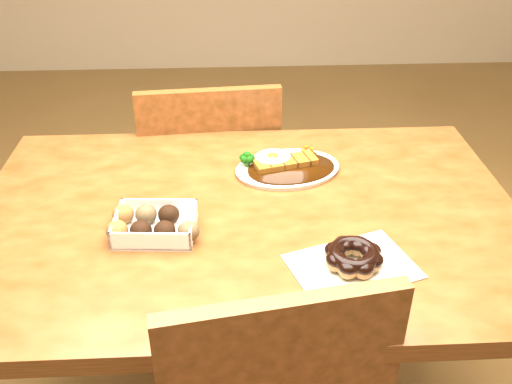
{
  "coord_description": "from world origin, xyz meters",
  "views": [
    {
      "loc": [
        -0.04,
        -1.03,
        1.45
      ],
      "look_at": [
        0.02,
        -0.02,
        0.81
      ],
      "focal_mm": 40.0,
      "sensor_mm": 36.0,
      "label": 1
    }
  ],
  "objects_px": {
    "table": "(248,247)",
    "pon_de_ring": "(353,258)",
    "chair_far": "(211,189)",
    "katsu_curry_plate": "(286,166)",
    "donut_box": "(153,224)"
  },
  "relations": [
    {
      "from": "table",
      "to": "pon_de_ring",
      "type": "bearing_deg",
      "value": -45.95
    },
    {
      "from": "chair_far",
      "to": "katsu_curry_plate",
      "type": "relative_size",
      "value": 3.08
    },
    {
      "from": "katsu_curry_plate",
      "to": "pon_de_ring",
      "type": "bearing_deg",
      "value": -76.06
    },
    {
      "from": "table",
      "to": "katsu_curry_plate",
      "type": "height_order",
      "value": "katsu_curry_plate"
    },
    {
      "from": "donut_box",
      "to": "pon_de_ring",
      "type": "height_order",
      "value": "donut_box"
    },
    {
      "from": "pon_de_ring",
      "to": "donut_box",
      "type": "bearing_deg",
      "value": 161.59
    },
    {
      "from": "chair_far",
      "to": "katsu_curry_plate",
      "type": "distance_m",
      "value": 0.5
    },
    {
      "from": "donut_box",
      "to": "table",
      "type": "bearing_deg",
      "value": 19.33
    },
    {
      "from": "table",
      "to": "chair_far",
      "type": "distance_m",
      "value": 0.57
    },
    {
      "from": "table",
      "to": "donut_box",
      "type": "bearing_deg",
      "value": -160.67
    },
    {
      "from": "chair_far",
      "to": "katsu_curry_plate",
      "type": "height_order",
      "value": "chair_far"
    },
    {
      "from": "table",
      "to": "katsu_curry_plate",
      "type": "distance_m",
      "value": 0.23
    },
    {
      "from": "katsu_curry_plate",
      "to": "donut_box",
      "type": "distance_m",
      "value": 0.38
    },
    {
      "from": "chair_far",
      "to": "pon_de_ring",
      "type": "distance_m",
      "value": 0.84
    },
    {
      "from": "chair_far",
      "to": "donut_box",
      "type": "height_order",
      "value": "chair_far"
    }
  ]
}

